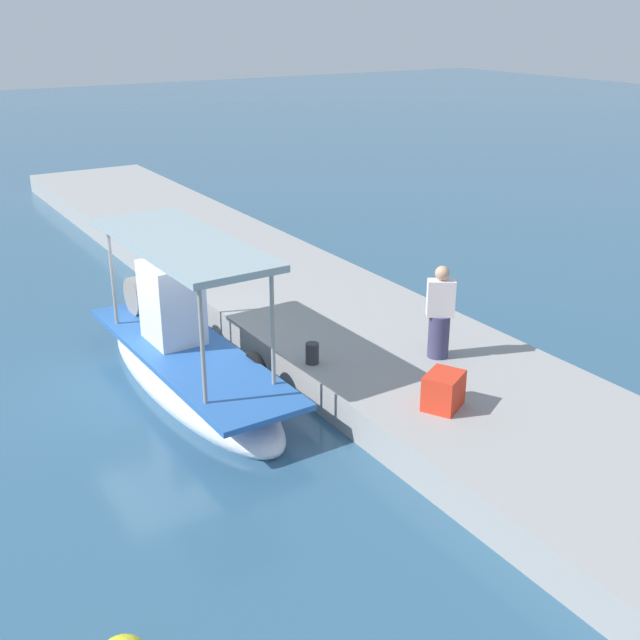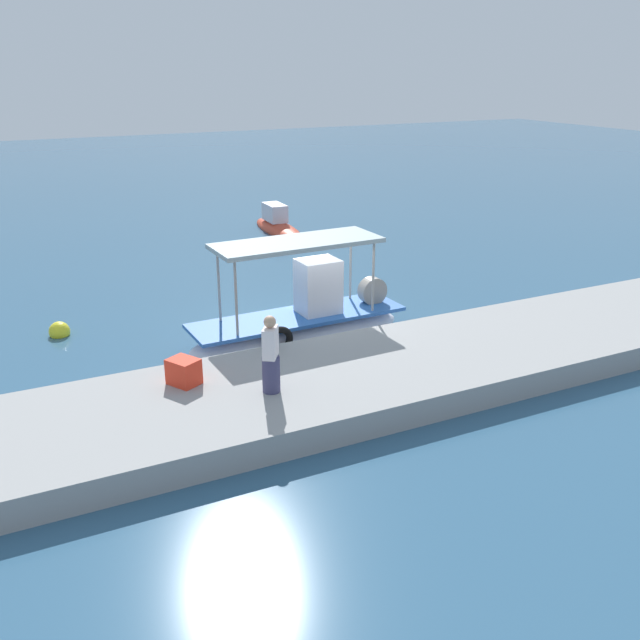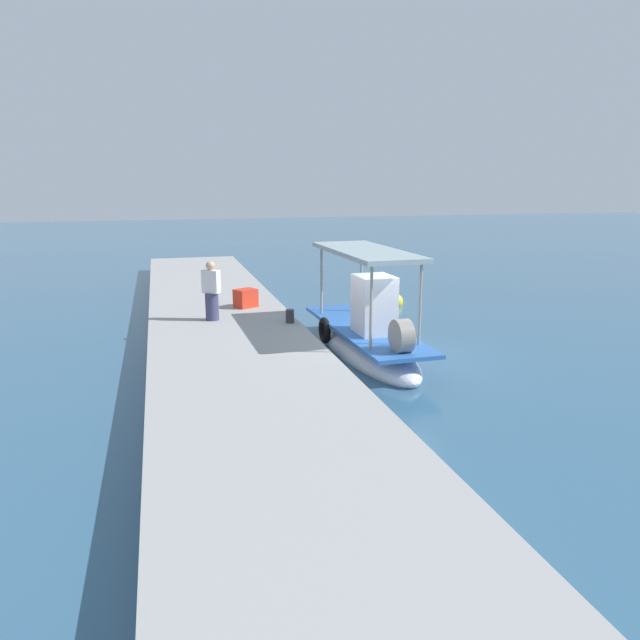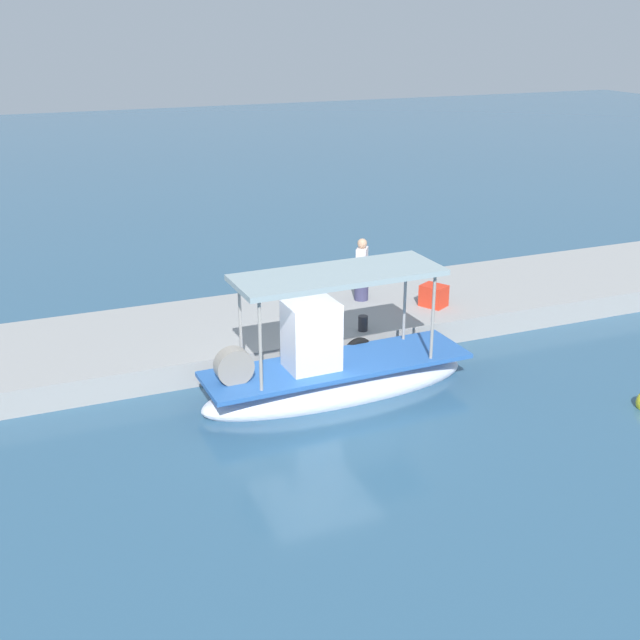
% 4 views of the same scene
% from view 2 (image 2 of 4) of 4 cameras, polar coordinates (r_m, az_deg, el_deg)
% --- Properties ---
extents(ground_plane, '(120.00, 120.00, 0.00)m').
position_cam_2_polar(ground_plane, '(19.96, -0.31, -1.03)').
color(ground_plane, '#315977').
extents(dock_quay, '(36.00, 4.21, 0.62)m').
position_cam_2_polar(dock_quay, '(16.77, 5.43, -4.28)').
color(dock_quay, '#989796').
rests_on(dock_quay, ground_plane).
extents(main_fishing_boat, '(6.33, 1.87, 3.17)m').
position_cam_2_polar(main_fishing_boat, '(19.33, -1.52, -0.15)').
color(main_fishing_boat, silver).
rests_on(main_fishing_boat, ground_plane).
extents(fisherman_near_bollard, '(0.53, 0.55, 1.72)m').
position_cam_2_polar(fisherman_near_bollard, '(14.80, -4.03, -3.08)').
color(fisherman_near_bollard, '#3B3A5E').
rests_on(fisherman_near_bollard, dock_quay).
extents(mooring_bollard, '(0.24, 0.24, 0.38)m').
position_cam_2_polar(mooring_bollard, '(17.15, -3.77, -1.85)').
color(mooring_bollard, '#2D2D33').
rests_on(mooring_bollard, dock_quay).
extents(cargo_crate, '(0.76, 0.81, 0.58)m').
position_cam_2_polar(cargo_crate, '(15.59, -11.03, -4.14)').
color(cargo_crate, red).
rests_on(cargo_crate, dock_quay).
extents(marker_buoy, '(0.58, 0.58, 0.58)m').
position_cam_2_polar(marker_buoy, '(21.04, -20.44, -0.89)').
color(marker_buoy, yellow).
rests_on(marker_buoy, ground_plane).
extents(moored_boat_near, '(1.40, 4.75, 1.42)m').
position_cam_2_polar(moored_boat_near, '(32.26, -3.43, 7.60)').
color(moored_boat_near, '#C64129').
rests_on(moored_boat_near, ground_plane).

